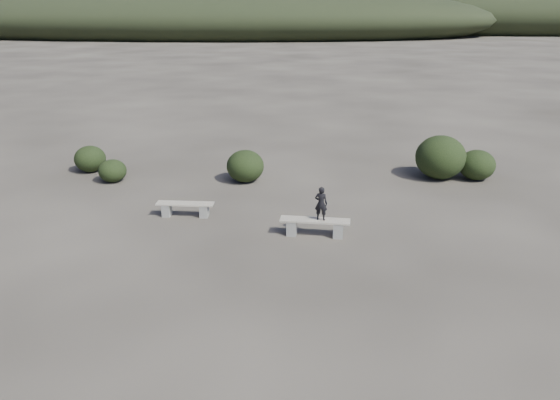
{
  "coord_description": "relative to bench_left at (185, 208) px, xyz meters",
  "views": [
    {
      "loc": [
        1.64,
        -9.66,
        5.97
      ],
      "look_at": [
        0.51,
        3.5,
        1.1
      ],
      "focal_mm": 35.0,
      "sensor_mm": 36.0,
      "label": 1
    }
  ],
  "objects": [
    {
      "name": "shrub_a",
      "position": [
        -3.31,
        2.96,
        0.14
      ],
      "size": [
        0.96,
        0.96,
        0.79
      ],
      "primitive_type": "ellipsoid",
      "color": "black",
      "rests_on": "ground"
    },
    {
      "name": "bench_right",
      "position": [
        3.8,
        -1.07,
        0.03
      ],
      "size": [
        1.88,
        0.47,
        0.47
      ],
      "rotation": [
        0.0,
        0.0,
        -0.04
      ],
      "color": "slate",
      "rests_on": "ground"
    },
    {
      "name": "seated_person",
      "position": [
        3.95,
        -1.07,
        0.68
      ],
      "size": [
        0.37,
        0.27,
        0.92
      ],
      "primitive_type": "imported",
      "rotation": [
        0.0,
        0.0,
        2.98
      ],
      "color": "black",
      "rests_on": "bench_right"
    },
    {
      "name": "shrub_e",
      "position": [
        9.32,
        4.31,
        0.27
      ],
      "size": [
        1.26,
        1.26,
        1.05
      ],
      "primitive_type": "ellipsoid",
      "color": "black",
      "rests_on": "ground"
    },
    {
      "name": "ground",
      "position": [
        2.38,
        -4.87,
        -0.25
      ],
      "size": [
        1200.0,
        1200.0,
        0.0
      ],
      "primitive_type": "plane",
      "color": "#302B25",
      "rests_on": "ground"
    },
    {
      "name": "shrub_d",
      "position": [
        8.06,
        4.34,
        0.51
      ],
      "size": [
        1.75,
        1.75,
        1.53
      ],
      "primitive_type": "ellipsoid",
      "color": "black",
      "rests_on": "ground"
    },
    {
      "name": "bench_left",
      "position": [
        0.0,
        0.0,
        0.0
      ],
      "size": [
        1.67,
        0.37,
        0.42
      ],
      "rotation": [
        0.0,
        0.0,
        0.02
      ],
      "color": "slate",
      "rests_on": "ground"
    },
    {
      "name": "shrub_b",
      "position": [
        1.28,
        3.37,
        0.3
      ],
      "size": [
        1.3,
        1.3,
        1.11
      ],
      "primitive_type": "ellipsoid",
      "color": "black",
      "rests_on": "ground"
    },
    {
      "name": "shrub_f",
      "position": [
        -4.57,
        4.06,
        0.23
      ],
      "size": [
        1.13,
        1.13,
        0.96
      ],
      "primitive_type": "ellipsoid",
      "color": "black",
      "rests_on": "ground"
    }
  ]
}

